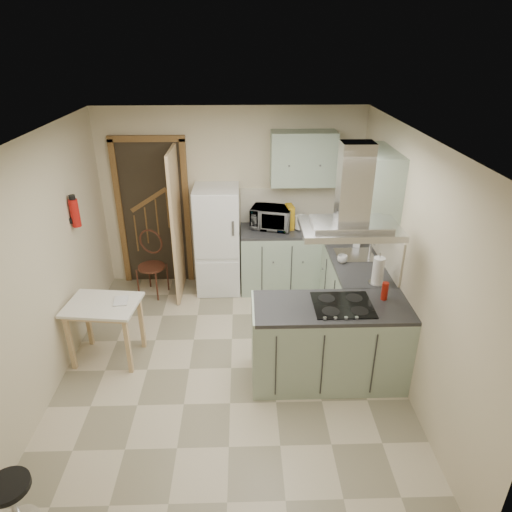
{
  "coord_description": "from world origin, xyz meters",
  "views": [
    {
      "loc": [
        0.15,
        -3.99,
        3.3
      ],
      "look_at": [
        0.29,
        0.45,
        1.15
      ],
      "focal_mm": 32.0,
      "sensor_mm": 36.0,
      "label": 1
    }
  ],
  "objects_px": {
    "drop_leaf_table": "(107,331)",
    "bentwood_chair": "(152,267)",
    "extractor_hood": "(350,228)",
    "stool": "(13,504)",
    "fridge": "(218,240)",
    "microwave": "(272,218)",
    "peninsula": "(329,343)"
  },
  "relations": [
    {
      "from": "drop_leaf_table",
      "to": "bentwood_chair",
      "type": "bearing_deg",
      "value": 87.09
    },
    {
      "from": "extractor_hood",
      "to": "stool",
      "type": "bearing_deg",
      "value": -150.01
    },
    {
      "from": "extractor_hood",
      "to": "drop_leaf_table",
      "type": "bearing_deg",
      "value": 170.5
    },
    {
      "from": "fridge",
      "to": "microwave",
      "type": "bearing_deg",
      "value": 4.85
    },
    {
      "from": "peninsula",
      "to": "stool",
      "type": "height_order",
      "value": "peninsula"
    },
    {
      "from": "microwave",
      "to": "stool",
      "type": "bearing_deg",
      "value": -104.66
    },
    {
      "from": "drop_leaf_table",
      "to": "stool",
      "type": "height_order",
      "value": "drop_leaf_table"
    },
    {
      "from": "fridge",
      "to": "extractor_hood",
      "type": "distance_m",
      "value": 2.57
    },
    {
      "from": "fridge",
      "to": "peninsula",
      "type": "bearing_deg",
      "value": -58.26
    },
    {
      "from": "fridge",
      "to": "bentwood_chair",
      "type": "distance_m",
      "value": 0.99
    },
    {
      "from": "microwave",
      "to": "extractor_hood",
      "type": "bearing_deg",
      "value": -58.5
    },
    {
      "from": "stool",
      "to": "microwave",
      "type": "xyz_separation_m",
      "value": [
        2.1,
        3.59,
        0.84
      ]
    },
    {
      "from": "fridge",
      "to": "drop_leaf_table",
      "type": "distance_m",
      "value": 1.99
    },
    {
      "from": "bentwood_chair",
      "to": "fridge",
      "type": "bearing_deg",
      "value": 29.74
    },
    {
      "from": "extractor_hood",
      "to": "peninsula",
      "type": "bearing_deg",
      "value": 180.0
    },
    {
      "from": "fridge",
      "to": "bentwood_chair",
      "type": "bearing_deg",
      "value": -171.16
    },
    {
      "from": "extractor_hood",
      "to": "bentwood_chair",
      "type": "distance_m",
      "value": 3.18
    },
    {
      "from": "drop_leaf_table",
      "to": "microwave",
      "type": "height_order",
      "value": "microwave"
    },
    {
      "from": "fridge",
      "to": "microwave",
      "type": "height_order",
      "value": "fridge"
    },
    {
      "from": "microwave",
      "to": "peninsula",
      "type": "bearing_deg",
      "value": -61.12
    },
    {
      "from": "fridge",
      "to": "stool",
      "type": "xyz_separation_m",
      "value": [
        -1.35,
        -3.53,
        -0.54
      ]
    },
    {
      "from": "extractor_hood",
      "to": "fridge",
      "type": "bearing_deg",
      "value": 123.79
    },
    {
      "from": "bentwood_chair",
      "to": "microwave",
      "type": "xyz_separation_m",
      "value": [
        1.67,
        0.21,
        0.63
      ]
    },
    {
      "from": "extractor_hood",
      "to": "microwave",
      "type": "xyz_separation_m",
      "value": [
        -0.58,
        2.04,
        -0.67
      ]
    },
    {
      "from": "fridge",
      "to": "microwave",
      "type": "xyz_separation_m",
      "value": [
        0.75,
        0.06,
        0.3
      ]
    },
    {
      "from": "fridge",
      "to": "microwave",
      "type": "relative_size",
      "value": 2.78
    },
    {
      "from": "peninsula",
      "to": "bentwood_chair",
      "type": "xyz_separation_m",
      "value": [
        -2.15,
        1.84,
        -0.03
      ]
    },
    {
      "from": "peninsula",
      "to": "bentwood_chair",
      "type": "distance_m",
      "value": 2.83
    },
    {
      "from": "drop_leaf_table",
      "to": "stool",
      "type": "xyz_separation_m",
      "value": [
        -0.18,
        -1.96,
        -0.14
      ]
    },
    {
      "from": "fridge",
      "to": "stool",
      "type": "height_order",
      "value": "fridge"
    },
    {
      "from": "microwave",
      "to": "drop_leaf_table",
      "type": "bearing_deg",
      "value": -124.03
    },
    {
      "from": "stool",
      "to": "extractor_hood",
      "type": "bearing_deg",
      "value": 29.99
    }
  ]
}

